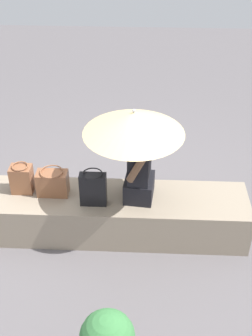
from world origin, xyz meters
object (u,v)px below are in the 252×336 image
handbag_black (22,179)px  shoulder_bag_spare (53,183)px  tote_bag_canvas (93,189)px  parasol (134,123)px  person_seated (140,164)px

handbag_black → shoulder_bag_spare: size_ratio=1.01×
handbag_black → tote_bag_canvas: tote_bag_canvas is taller
handbag_black → tote_bag_canvas: size_ratio=0.85×
tote_bag_canvas → parasol: bearing=9.6°
parasol → shoulder_bag_spare: 1.10m
shoulder_bag_spare → tote_bag_canvas: bearing=-18.1°
handbag_black → shoulder_bag_spare: handbag_black is taller
parasol → handbag_black: (-1.12, 0.10, -0.73)m
person_seated → handbag_black: person_seated is taller
person_seated → shoulder_bag_spare: bearing=179.7°
parasol → handbag_black: parasol is taller
tote_bag_canvas → shoulder_bag_spare: (-0.43, 0.14, -0.05)m
shoulder_bag_spare → parasol: bearing=-5.3°
handbag_black → shoulder_bag_spare: (0.32, -0.03, -0.02)m
person_seated → tote_bag_canvas: bearing=-163.1°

